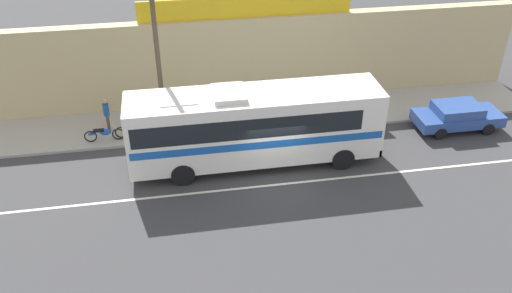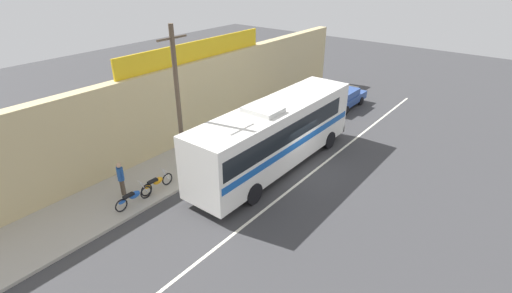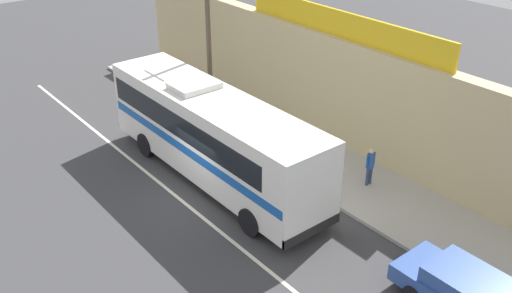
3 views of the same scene
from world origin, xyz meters
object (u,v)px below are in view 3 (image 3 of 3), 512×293
at_px(pedestrian_far_left, 199,80).
at_px(pedestrian_far_right, 298,140).
at_px(pedestrian_near_shop, 370,164).
at_px(intercity_bus, 212,132).
at_px(motorcycle_red, 198,103).
at_px(utility_pole, 209,43).
at_px(motorcycle_green, 181,94).

distance_m(pedestrian_far_left, pedestrian_far_right, 8.08).
xyz_separation_m(pedestrian_far_left, pedestrian_near_shop, (11.23, 0.40, -0.11)).
relative_size(intercity_bus, motorcycle_red, 6.06).
bearing_deg(motorcycle_red, intercity_bus, -28.54).
height_order(utility_pole, pedestrian_far_left, utility_pole).
relative_size(motorcycle_red, pedestrian_near_shop, 1.18).
distance_m(utility_pole, pedestrian_far_right, 6.07).
xyz_separation_m(utility_pole, pedestrian_far_right, (5.24, 0.72, -2.98)).
distance_m(intercity_bus, utility_pole, 5.20).
distance_m(intercity_bus, pedestrian_far_right, 3.79).
distance_m(utility_pole, motorcycle_green, 4.62).
xyz_separation_m(motorcycle_red, motorcycle_green, (-1.42, -0.14, 0.00)).
xyz_separation_m(motorcycle_green, pedestrian_far_left, (0.16, 1.02, 0.60)).
bearing_deg(utility_pole, motorcycle_green, 177.10).
distance_m(pedestrian_far_right, pedestrian_near_shop, 3.28).
distance_m(motorcycle_red, motorcycle_green, 1.43).
relative_size(intercity_bus, utility_pole, 1.49).
bearing_deg(pedestrian_near_shop, motorcycle_green, -172.90).
xyz_separation_m(motorcycle_red, pedestrian_far_left, (-1.26, 0.89, 0.60)).
distance_m(motorcycle_red, pedestrian_far_left, 1.65).
relative_size(intercity_bus, motorcycle_green, 5.81).
bearing_deg(intercity_bus, motorcycle_red, 151.46).
height_order(intercity_bus, motorcycle_green, intercity_bus).
distance_m(utility_pole, motorcycle_red, 3.86).
relative_size(utility_pole, pedestrian_far_left, 4.36).
height_order(motorcycle_green, pedestrian_far_right, pedestrian_far_right).
xyz_separation_m(pedestrian_far_right, pedestrian_near_shop, (3.17, 0.85, -0.05)).
distance_m(intercity_bus, pedestrian_near_shop, 6.27).
bearing_deg(pedestrian_far_right, utility_pole, -172.12).
relative_size(intercity_bus, pedestrian_far_left, 6.48).
bearing_deg(utility_pole, pedestrian_near_shop, 10.58).
relative_size(utility_pole, pedestrian_far_right, 4.59).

